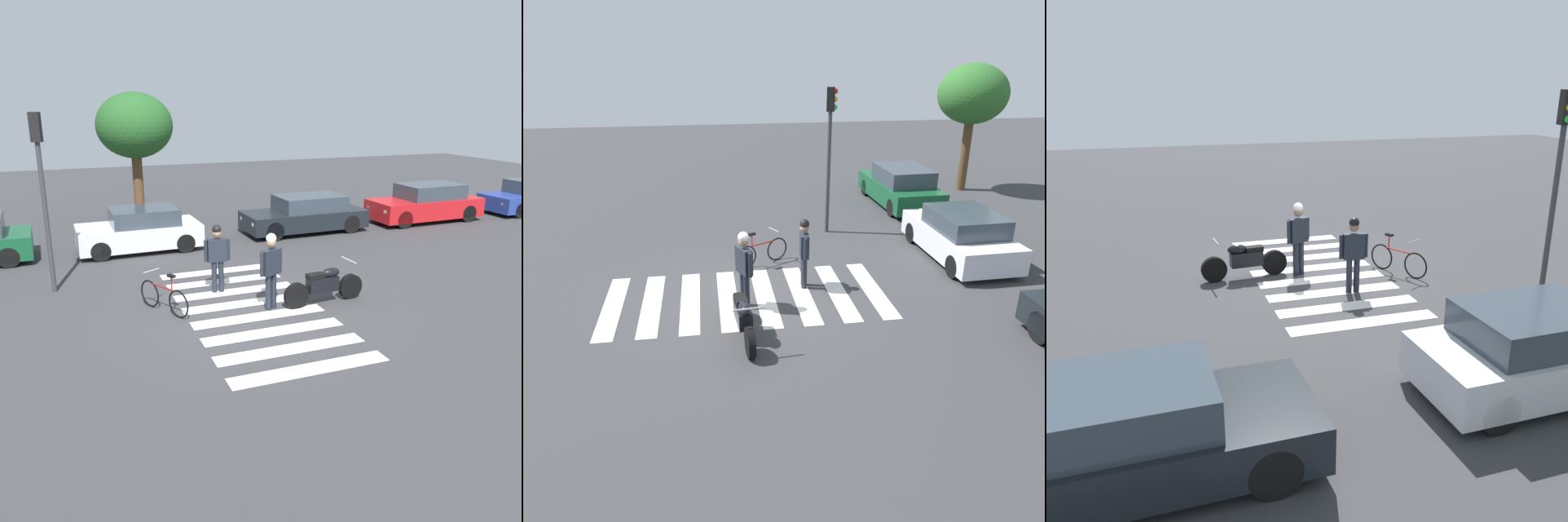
{
  "view_description": "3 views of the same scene",
  "coord_description": "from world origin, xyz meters",
  "views": [
    {
      "loc": [
        -4.03,
        -11.15,
        4.81
      ],
      "look_at": [
        0.61,
        1.05,
        0.85
      ],
      "focal_mm": 36.74,
      "sensor_mm": 36.0,
      "label": 1
    },
    {
      "loc": [
        11.16,
        -0.82,
        5.65
      ],
      "look_at": [
        0.76,
        0.8,
        1.23
      ],
      "focal_mm": 35.35,
      "sensor_mm": 36.0,
      "label": 2
    },
    {
      "loc": [
        4.12,
        12.77,
        4.73
      ],
      "look_at": [
        0.62,
        1.24,
        0.79
      ],
      "focal_mm": 38.36,
      "sensor_mm": 36.0,
      "label": 3
    }
  ],
  "objects": [
    {
      "name": "crosswalk_stripes",
      "position": [
        0.0,
        0.0,
        0.0
      ],
      "size": [
        3.18,
        6.75,
        0.01
      ],
      "color": "silver",
      "rests_on": "ground_plane"
    },
    {
      "name": "leaning_bicycle",
      "position": [
        -1.99,
        0.6,
        0.37
      ],
      "size": [
        0.85,
        1.54,
        1.0
      ],
      "color": "black",
      "rests_on": "ground_plane"
    },
    {
      "name": "ground_plane",
      "position": [
        0.0,
        0.0,
        0.0
      ],
      "size": [
        60.0,
        60.0,
        0.0
      ],
      "primitive_type": "plane",
      "color": "#38383A"
    },
    {
      "name": "officer_by_motorcycle",
      "position": [
        0.45,
        -0.07,
        1.08
      ],
      "size": [
        0.64,
        0.38,
        1.85
      ],
      "color": "#1E232D",
      "rests_on": "ground_plane"
    },
    {
      "name": "officer_on_foot",
      "position": [
        -0.41,
        1.49,
        1.04
      ],
      "size": [
        0.67,
        0.25,
        1.79
      ],
      "color": "#1E232D",
      "rests_on": "ground_plane"
    },
    {
      "name": "police_motorcycle",
      "position": [
        1.79,
        -0.21,
        0.46
      ],
      "size": [
        2.18,
        0.62,
        1.03
      ],
      "color": "black",
      "rests_on": "ground_plane"
    },
    {
      "name": "street_tree_near",
      "position": [
        -8.77,
        9.9,
        3.84
      ],
      "size": [
        2.75,
        2.75,
        5.06
      ],
      "color": "brown",
      "rests_on": "ground_plane"
    },
    {
      "name": "car_white_van",
      "position": [
        -1.65,
        6.28,
        0.67
      ],
      "size": [
        3.99,
        1.94,
        1.41
      ],
      "color": "black",
      "rests_on": "ground_plane"
    },
    {
      "name": "car_green_compact",
      "position": [
        -7.05,
        6.52,
        0.7
      ],
      "size": [
        4.31,
        2.0,
        1.48
      ],
      "color": "black",
      "rests_on": "ground_plane"
    },
    {
      "name": "traffic_light_pole",
      "position": [
        -4.4,
        3.04,
        3.02
      ],
      "size": [
        0.29,
        0.35,
        4.53
      ],
      "color": "#38383D",
      "rests_on": "ground_plane"
    }
  ]
}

